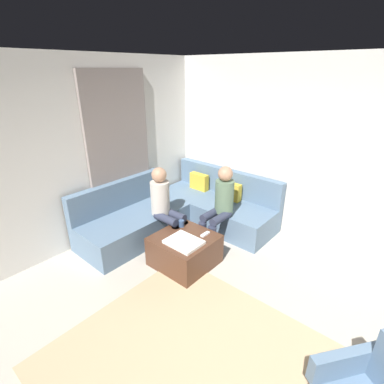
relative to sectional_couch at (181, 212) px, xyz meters
The scene contains 11 objects.
wall_back 2.57m from the sectional_couch, 27.05° to the left, with size 6.00×0.12×2.70m, color silver.
wall_left 2.33m from the sectional_couch, 114.60° to the right, with size 0.12×6.00×2.70m, color silver.
curtain_panel 1.36m from the sectional_couch, 142.74° to the right, with size 0.06×1.10×2.50m, color gray.
area_rug 2.60m from the sectional_couch, 43.39° to the right, with size 2.60×2.20×0.01m, color tan.
sectional_couch is the anchor object (origin of this frame).
ottoman 1.01m from the sectional_couch, 44.71° to the right, with size 0.76×0.76×0.42m, color #4C2D1E.
folded_blanket 1.17m from the sectional_couch, 45.45° to the right, with size 0.44×0.36×0.04m, color white.
coffee_mug 0.75m from the sectional_couch, 46.84° to the right, with size 0.08×0.08×0.10m, color #334C72.
game_remote 1.03m from the sectional_couch, 28.60° to the right, with size 0.05×0.15×0.02m, color white.
person_on_couch_back 0.84m from the sectional_couch, ahead, with size 0.30×0.60×1.20m.
person_on_couch_side 0.65m from the sectional_couch, 73.79° to the right, with size 0.60×0.30×1.20m.
Camera 1 is at (0.89, -1.28, 2.50)m, focal length 27.16 mm.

